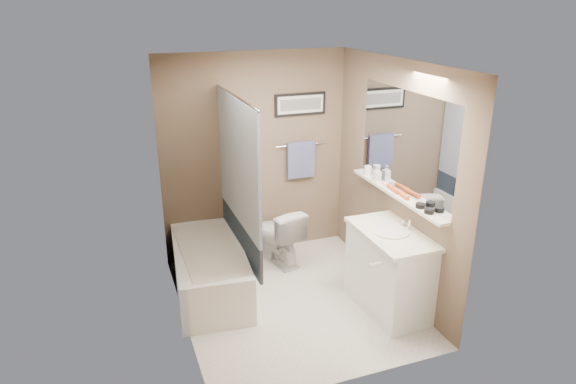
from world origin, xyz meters
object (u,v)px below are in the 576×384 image
object	(u,v)px
bathtub	(210,270)
toilet	(278,235)
soap_bottle	(377,173)
hair_brush_front	(403,195)
hair_brush_back	(393,189)
candle_bowl_far	(420,206)
vanity	(390,273)
candle_bowl_near	(429,211)
glass_jar	(368,170)

from	to	relation	value
bathtub	toilet	xyz separation A→B (m)	(0.89, 0.36, 0.09)
soap_bottle	hair_brush_front	bearing A→B (deg)	-90.00
hair_brush_back	candle_bowl_far	bearing A→B (deg)	-90.00
toilet	vanity	size ratio (longest dim) A/B	0.77
candle_bowl_near	soap_bottle	distance (m)	0.94
vanity	candle_bowl_far	world-z (taller)	candle_bowl_far
candle_bowl_near	hair_brush_back	xyz separation A→B (m)	(0.00, 0.61, 0.00)
candle_bowl_far	glass_jar	size ratio (longest dim) A/B	0.90
bathtub	toilet	size ratio (longest dim) A/B	2.18
soap_bottle	toilet	bearing A→B (deg)	145.08
hair_brush_front	glass_jar	xyz separation A→B (m)	(0.00, 0.71, 0.03)
vanity	hair_brush_front	bearing A→B (deg)	39.07
vanity	candle_bowl_near	xyz separation A→B (m)	(0.19, -0.27, 0.73)
bathtub	candle_bowl_near	xyz separation A→B (m)	(1.79, -1.20, 0.89)
vanity	glass_jar	size ratio (longest dim) A/B	9.00
hair_brush_front	hair_brush_back	distance (m)	0.18
candle_bowl_far	toilet	bearing A→B (deg)	121.99
bathtub	glass_jar	xyz separation A→B (m)	(1.79, -0.06, 0.92)
bathtub	hair_brush_back	world-z (taller)	hair_brush_back
hair_brush_back	glass_jar	distance (m)	0.53
hair_brush_front	vanity	bearing A→B (deg)	-137.95
candle_bowl_near	hair_brush_back	distance (m)	0.61
bathtub	candle_bowl_far	world-z (taller)	candle_bowl_far
bathtub	hair_brush_back	xyz separation A→B (m)	(1.79, -0.59, 0.89)
hair_brush_front	candle_bowl_near	bearing A→B (deg)	-90.00
hair_brush_front	hair_brush_back	world-z (taller)	same
toilet	soap_bottle	xyz separation A→B (m)	(0.89, -0.62, 0.85)
vanity	hair_brush_front	world-z (taller)	hair_brush_front
candle_bowl_near	hair_brush_front	size ratio (longest dim) A/B	0.41
vanity	soap_bottle	world-z (taller)	soap_bottle
bathtub	hair_brush_front	world-z (taller)	hair_brush_front
hair_brush_front	soap_bottle	bearing A→B (deg)	90.00
glass_jar	vanity	bearing A→B (deg)	-101.96
candle_bowl_far	glass_jar	world-z (taller)	glass_jar
vanity	hair_brush_front	size ratio (longest dim) A/B	4.09
hair_brush_front	glass_jar	world-z (taller)	glass_jar
hair_brush_front	bathtub	bearing A→B (deg)	156.82
vanity	soap_bottle	bearing A→B (deg)	71.64
glass_jar	soap_bottle	size ratio (longest dim) A/B	0.64
toilet	glass_jar	distance (m)	1.28
hair_brush_front	soap_bottle	distance (m)	0.51
candle_bowl_near	glass_jar	xyz separation A→B (m)	(0.00, 1.14, 0.03)
vanity	hair_brush_back	size ratio (longest dim) A/B	4.09
vanity	candle_bowl_far	size ratio (longest dim) A/B	10.00
toilet	glass_jar	xyz separation A→B (m)	(0.89, -0.42, 0.82)
vanity	hair_brush_back	bearing A→B (deg)	58.83
candle_bowl_far	hair_brush_back	distance (m)	0.48
toilet	soap_bottle	world-z (taller)	soap_bottle
vanity	candle_bowl_near	bearing A→B (deg)	-58.51
bathtub	hair_brush_back	bearing A→B (deg)	-12.72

